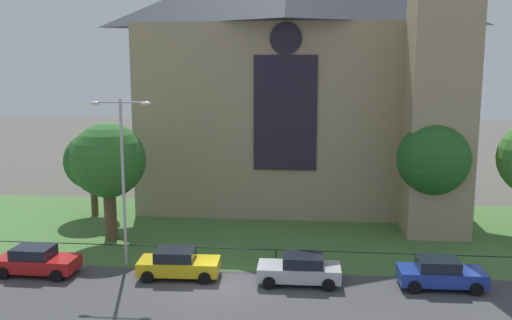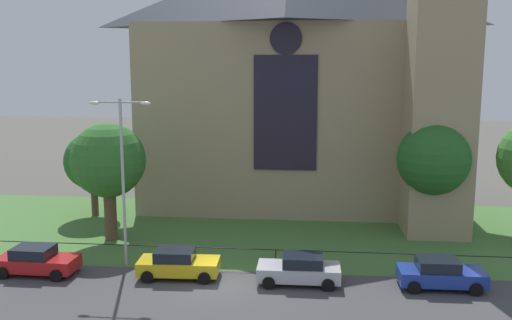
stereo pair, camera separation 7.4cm
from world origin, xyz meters
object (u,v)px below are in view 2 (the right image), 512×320
at_px(streetlamp_near, 122,162).
at_px(parked_car_blue, 440,273).
at_px(tree_left_near, 108,161).
at_px(parked_car_silver, 300,269).
at_px(church_building, 299,75).
at_px(tree_left_far, 93,161).
at_px(parked_car_yellow, 178,263).
at_px(tree_right_near, 433,160).
at_px(parked_car_red, 37,261).

height_order(streetlamp_near, parked_car_blue, streetlamp_near).
bearing_deg(tree_left_near, parked_car_silver, -26.96).
xyz_separation_m(church_building, parked_car_silver, (0.57, -17.18, -9.53)).
distance_m(tree_left_near, parked_car_silver, 14.30).
distance_m(tree_left_far, parked_car_blue, 25.42).
distance_m(parked_car_yellow, parked_car_silver, 6.38).
xyz_separation_m(church_building, tree_right_near, (8.72, -8.80, -5.12)).
xyz_separation_m(church_building, parked_car_yellow, (-5.80, -16.95, -9.53)).
bearing_deg(parked_car_blue, tree_left_far, 151.65).
relative_size(tree_left_far, parked_car_silver, 1.47).
bearing_deg(parked_car_silver, tree_left_near, -27.38).
bearing_deg(parked_car_red, tree_left_near, 74.95).
height_order(tree_right_near, parked_car_yellow, tree_right_near).
bearing_deg(parked_car_silver, streetlamp_near, -10.95).
height_order(tree_right_near, streetlamp_near, streetlamp_near).
height_order(church_building, tree_right_near, church_building).
relative_size(streetlamp_near, parked_car_silver, 2.20).
xyz_separation_m(church_building, tree_left_far, (-14.80, -5.47, -6.20)).
bearing_deg(church_building, parked_car_silver, -88.10).
xyz_separation_m(streetlamp_near, parked_car_yellow, (3.33, -1.56, -5.05)).
height_order(tree_left_near, parked_car_blue, tree_left_near).
height_order(tree_left_far, parked_car_blue, tree_left_far).
bearing_deg(church_building, streetlamp_near, -120.71).
relative_size(church_building, tree_left_near, 3.47).
height_order(church_building, tree_left_near, church_building).
height_order(tree_left_near, parked_car_yellow, tree_left_near).
bearing_deg(parked_car_yellow, tree_left_near, 131.87).
bearing_deg(parked_car_yellow, streetlamp_near, 152.55).
relative_size(parked_car_silver, parked_car_blue, 1.00).
bearing_deg(parked_car_red, parked_car_blue, 1.81).
relative_size(church_building, parked_car_yellow, 6.09).
height_order(church_building, parked_car_blue, church_building).
bearing_deg(tree_right_near, parked_car_yellow, -150.70).
bearing_deg(tree_left_near, streetlamp_near, -60.89).
relative_size(church_building, parked_car_red, 6.13).
distance_m(parked_car_red, parked_car_silver, 13.97).
height_order(tree_left_near, parked_car_red, tree_left_near).
xyz_separation_m(tree_right_near, tree_left_far, (-23.52, 3.33, -1.07)).
height_order(tree_right_near, parked_car_silver, tree_right_near).
distance_m(tree_left_near, parked_car_yellow, 9.35).
xyz_separation_m(tree_left_far, streetlamp_near, (5.66, -9.91, 1.72)).
xyz_separation_m(parked_car_red, parked_car_blue, (20.98, 0.18, 0.00)).
bearing_deg(parked_car_silver, church_building, -88.53).
relative_size(tree_right_near, parked_car_yellow, 1.75).
distance_m(tree_left_far, streetlamp_near, 11.54).
relative_size(parked_car_yellow, parked_car_blue, 1.01).
distance_m(church_building, tree_left_far, 16.95).
height_order(parked_car_red, parked_car_blue, same).
bearing_deg(tree_right_near, tree_left_near, -173.78).
bearing_deg(tree_left_near, parked_car_yellow, -45.83).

